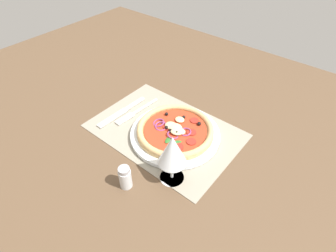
{
  "coord_description": "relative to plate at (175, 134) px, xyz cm",
  "views": [
    {
      "loc": [
        -39.32,
        46.59,
        57.27
      ],
      "look_at": [
        -1.2,
        0.0,
        2.65
      ],
      "focal_mm": 28.6,
      "sensor_mm": 36.0,
      "label": 1
    }
  ],
  "objects": [
    {
      "name": "pizza",
      "position": [
        -0.01,
        0.01,
        1.73
      ],
      "size": [
        23.09,
        23.09,
        2.58
      ],
      "color": "tan",
      "rests_on": "plate"
    },
    {
      "name": "pepper_shaker",
      "position": [
        -1.43,
        21.9,
        2.23
      ],
      "size": [
        3.2,
        3.2,
        6.7
      ],
      "color": "silver",
      "rests_on": "ground_plane"
    },
    {
      "name": "wine_glass",
      "position": [
        -8.9,
        12.63,
        9.25
      ],
      "size": [
        7.2,
        7.2,
        14.9
      ],
      "color": "silver",
      "rests_on": "ground_plane"
    },
    {
      "name": "fork",
      "position": [
        16.98,
        -0.19,
        -0.41
      ],
      "size": [
        2.8,
        18.06,
        0.44
      ],
      "rotation": [
        0.0,
        0.0,
        1.5
      ],
      "color": "silver",
      "rests_on": "placemat"
    },
    {
      "name": "placemat",
      "position": [
        3.99,
        -0.05,
        -0.83
      ],
      "size": [
        44.62,
        30.68,
        0.4
      ],
      "primitive_type": "cube",
      "color": "gray",
      "rests_on": "ground_plane"
    },
    {
      "name": "ground_plane",
      "position": [
        3.99,
        -0.05,
        -2.23
      ],
      "size": [
        190.0,
        140.0,
        2.4
      ],
      "primitive_type": "cube",
      "color": "brown"
    },
    {
      "name": "plate",
      "position": [
        0.0,
        0.0,
        0.0
      ],
      "size": [
        27.11,
        27.11,
        1.25
      ],
      "primitive_type": "cylinder",
      "color": "white",
      "rests_on": "placemat"
    },
    {
      "name": "knife",
      "position": [
        20.62,
        2.57,
        -0.37
      ],
      "size": [
        2.37,
        20.04,
        0.62
      ],
      "rotation": [
        0.0,
        0.0,
        1.54
      ],
      "color": "silver",
      "rests_on": "placemat"
    }
  ]
}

